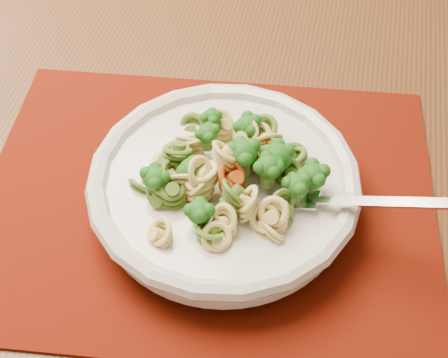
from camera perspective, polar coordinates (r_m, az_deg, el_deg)
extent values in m
cube|color=#4F2E1A|center=(1.77, -19.55, 2.36)|extent=(4.00, 4.00, 0.01)
cube|color=#563118|center=(0.73, -2.49, 4.65)|extent=(1.53, 1.23, 0.04)
cube|color=#561003|center=(0.63, -1.56, -1.87)|extent=(0.53, 0.45, 0.00)
cylinder|color=beige|center=(0.62, 0.00, -2.06)|extent=(0.11, 0.11, 0.01)
cylinder|color=beige|center=(0.61, 0.00, -0.94)|extent=(0.25, 0.25, 0.03)
torus|color=beige|center=(0.60, 0.00, -0.02)|extent=(0.27, 0.27, 0.02)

